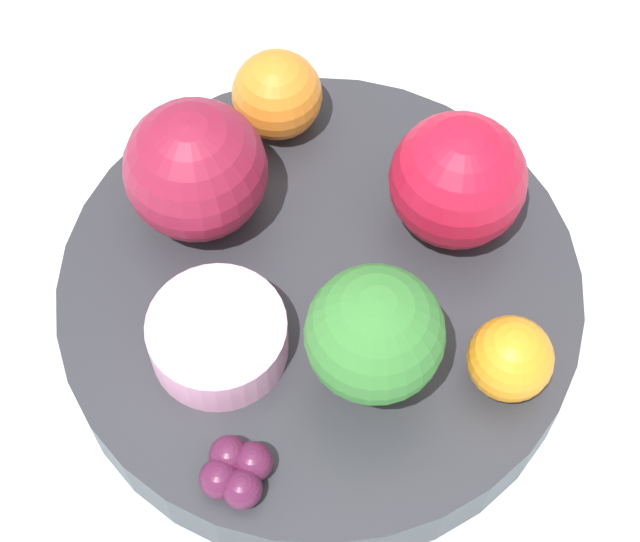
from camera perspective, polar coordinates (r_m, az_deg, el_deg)
ground_plane at (r=0.52m, az=0.00°, el=-3.37°), size 6.00×6.00×0.00m
table_surface at (r=0.51m, az=0.00°, el=-2.87°), size 1.20×1.20×0.02m
bowl at (r=0.48m, az=0.00°, el=-1.50°), size 0.23×0.23×0.03m
broccoli at (r=0.41m, az=2.40°, el=-3.74°), size 0.06×0.06×0.07m
apple_red at (r=0.47m, az=-6.65°, el=5.38°), size 0.06×0.06×0.06m
apple_green at (r=0.47m, az=7.36°, el=4.82°), size 0.06×0.06×0.06m
orange_front at (r=0.50m, az=-2.31°, el=9.38°), size 0.04×0.04×0.04m
orange_back at (r=0.44m, az=10.12°, el=-4.64°), size 0.04×0.04×0.04m
grape_cluster at (r=0.43m, az=-4.51°, el=-10.59°), size 0.03×0.03×0.02m
small_cup at (r=0.45m, az=-5.47°, el=-3.52°), size 0.06×0.06×0.02m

